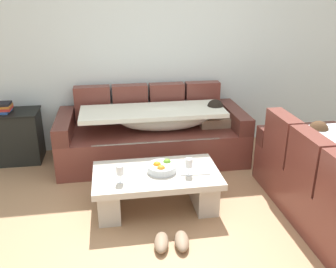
# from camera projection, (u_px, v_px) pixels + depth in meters

# --- Properties ---
(ground_plane) EXTENTS (14.00, 14.00, 0.00)m
(ground_plane) POSITION_uv_depth(u_px,v_px,m) (188.00, 237.00, 3.18)
(ground_plane) COLOR #A87E57
(back_wall) EXTENTS (9.00, 0.10, 2.70)m
(back_wall) POSITION_uv_depth(u_px,v_px,m) (155.00, 45.00, 4.65)
(back_wall) COLOR silver
(back_wall) RESTS_ON ground_plane
(couch_along_wall) EXTENTS (2.26, 0.92, 0.88)m
(couch_along_wall) POSITION_uv_depth(u_px,v_px,m) (155.00, 134.00, 4.53)
(couch_along_wall) COLOR brown
(couch_along_wall) RESTS_ON ground_plane
(coffee_table) EXTENTS (1.20, 0.68, 0.38)m
(coffee_table) POSITION_uv_depth(u_px,v_px,m) (156.00, 185.00, 3.53)
(coffee_table) COLOR beige
(coffee_table) RESTS_ON ground_plane
(fruit_bowl) EXTENTS (0.28, 0.28, 0.10)m
(fruit_bowl) POSITION_uv_depth(u_px,v_px,m) (162.00, 168.00, 3.49)
(fruit_bowl) COLOR silver
(fruit_bowl) RESTS_ON coffee_table
(wine_glass_near_left) EXTENTS (0.07, 0.07, 0.17)m
(wine_glass_near_left) POSITION_uv_depth(u_px,v_px,m) (120.00, 171.00, 3.26)
(wine_glass_near_left) COLOR silver
(wine_glass_near_left) RESTS_ON coffee_table
(wine_glass_near_right) EXTENTS (0.07, 0.07, 0.17)m
(wine_glass_near_right) POSITION_uv_depth(u_px,v_px,m) (189.00, 164.00, 3.39)
(wine_glass_near_right) COLOR silver
(wine_glass_near_right) RESTS_ON coffee_table
(open_magazine) EXTENTS (0.29, 0.23, 0.01)m
(open_magazine) POSITION_uv_depth(u_px,v_px,m) (194.00, 170.00, 3.52)
(open_magazine) COLOR white
(open_magazine) RESTS_ON coffee_table
(side_cabinet) EXTENTS (0.72, 0.44, 0.64)m
(side_cabinet) POSITION_uv_depth(u_px,v_px,m) (11.00, 137.00, 4.49)
(side_cabinet) COLOR black
(side_cabinet) RESTS_ON ground_plane
(book_stack_on_cabinet) EXTENTS (0.18, 0.23, 0.12)m
(book_stack_on_cabinet) POSITION_uv_depth(u_px,v_px,m) (4.00, 107.00, 4.35)
(book_stack_on_cabinet) COLOR #2D569E
(book_stack_on_cabinet) RESTS_ON side_cabinet
(pair_of_shoes) EXTENTS (0.33, 0.30, 0.09)m
(pair_of_shoes) POSITION_uv_depth(u_px,v_px,m) (172.00, 242.00, 3.05)
(pair_of_shoes) COLOR #8C7259
(pair_of_shoes) RESTS_ON ground_plane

